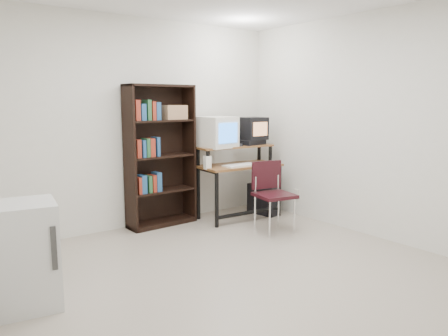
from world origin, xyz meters
TOP-DOWN VIEW (x-y plane):
  - floor at (0.00, 0.00)m, footprint 4.00×4.00m
  - back_wall at (0.00, 2.00)m, footprint 4.00×0.01m
  - right_wall at (2.00, 0.00)m, footprint 0.01×4.00m
  - computer_desk at (1.25, 1.53)m, footprint 1.14×0.63m
  - crt_monitor at (0.99, 1.66)m, footprint 0.48×0.48m
  - vcr at (1.53, 1.60)m, footprint 0.39×0.31m
  - crt_tv at (1.56, 1.61)m, footprint 0.33×0.33m
  - cd_spindle at (1.27, 1.55)m, footprint 0.12×0.12m
  - keyboard at (1.18, 1.40)m, footprint 0.47×0.22m
  - mousepad at (1.56, 1.39)m, footprint 0.24×0.20m
  - mouse at (1.56, 1.41)m, footprint 0.10×0.06m
  - desk_speaker at (0.73, 1.52)m, footprint 0.09×0.08m
  - pc_tower at (1.64, 1.45)m, footprint 0.26×0.47m
  - school_chair at (1.19, 0.80)m, footprint 0.50×0.50m
  - bookshelf at (0.22, 1.86)m, footprint 0.90×0.33m
  - mini_fridge at (-1.72, 0.46)m, footprint 0.56×0.57m
  - wall_outlet at (1.99, 1.15)m, footprint 0.02×0.08m

SIDE VIEW (x-z plane):
  - floor at x=0.00m, z-range -0.01..0.00m
  - pc_tower at x=1.64m, z-range 0.00..0.42m
  - wall_outlet at x=1.99m, z-range 0.24..0.36m
  - mini_fridge at x=-1.72m, z-range 0.00..0.83m
  - school_chair at x=1.19m, z-range 0.10..0.95m
  - computer_desk at x=1.25m, z-range 0.18..1.17m
  - mousepad at x=1.56m, z-range 0.72..0.73m
  - keyboard at x=1.18m, z-range 0.72..0.75m
  - mouse at x=1.56m, z-range 0.73..0.76m
  - desk_speaker at x=0.73m, z-range 0.72..0.89m
  - bookshelf at x=0.22m, z-range 0.02..1.81m
  - cd_spindle at x=1.27m, z-range 0.97..1.02m
  - vcr at x=1.53m, z-range 0.97..1.05m
  - crt_monitor at x=0.99m, z-range 0.97..1.38m
  - crt_tv at x=1.56m, z-range 1.05..1.36m
  - back_wall at x=0.00m, z-range 0.00..2.60m
  - right_wall at x=2.00m, z-range 0.00..2.60m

